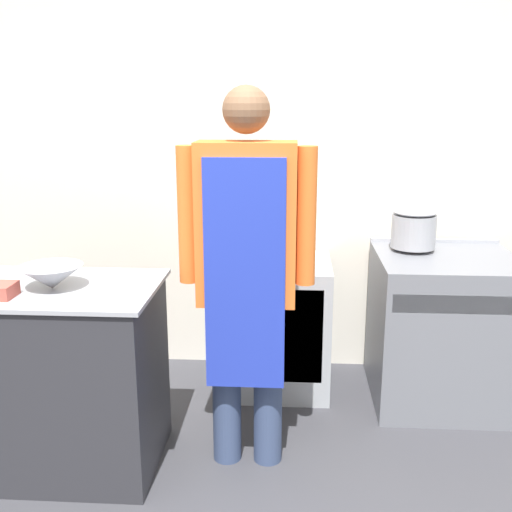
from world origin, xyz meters
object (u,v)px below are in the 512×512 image
fridge_unit (273,324)px  mixing_bowl (52,277)px  stove (443,328)px  person_cook (247,260)px  stock_pot (414,228)px

fridge_unit → mixing_bowl: size_ratio=2.79×
stove → person_cook: 1.45m
person_cook → mixing_bowl: bearing=-173.6°
stock_pot → person_cook: bearing=-137.0°
person_cook → fridge_unit: bearing=83.3°
person_cook → stove: bearing=33.4°
mixing_bowl → stock_pot: bearing=28.0°
person_cook → stock_pot: 1.26m
stove → fridge_unit: 1.01m
mixing_bowl → stock_pot: (1.81, 0.96, 0.05)m
fridge_unit → person_cook: size_ratio=0.44×
fridge_unit → person_cook: 1.05m
stove → stock_pot: size_ratio=3.47×
stock_pot → mixing_bowl: bearing=-152.0°
mixing_bowl → stock_pot: stock_pot is taller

